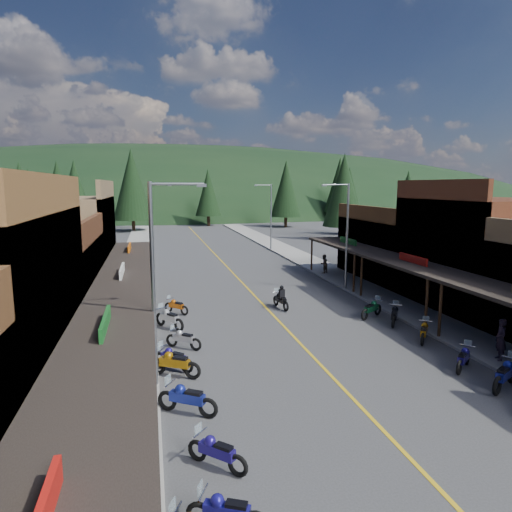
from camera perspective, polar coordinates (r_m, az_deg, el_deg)
ground at (r=25.60m, az=3.78°, el=-9.05°), size 220.00×220.00×0.00m
centerline at (r=44.59m, az=-3.66°, el=-1.33°), size 0.15×90.00×0.01m
sidewalk_west at (r=44.03m, az=-14.91°, el=-1.65°), size 3.40×94.00×0.15m
sidewalk_east at (r=46.76m, az=6.92°, el=-0.82°), size 3.40×94.00×0.15m
shop_west_2 at (r=26.42m, az=-27.36°, el=-3.79°), size 10.90×9.00×6.20m
shop_west_3 at (r=35.52m, az=-23.77°, el=1.06°), size 10.90×10.20×8.20m
shop_east_2 at (r=32.88m, az=26.58°, el=0.31°), size 10.90×9.00×8.20m
shop_east_3 at (r=40.76m, az=17.88°, el=0.89°), size 10.90×10.20×6.20m
streetlight_0 at (r=17.64m, az=-12.30°, el=-2.46°), size 2.16×0.18×8.00m
streetlight_1 at (r=45.44m, az=-12.84°, el=4.32°), size 2.16×0.18×8.00m
streetlight_2 at (r=34.49m, az=11.10°, el=3.01°), size 2.16×0.18×8.00m
streetlight_3 at (r=55.24m, az=1.74°, el=5.29°), size 2.16×0.18×8.00m
ridge_hill at (r=158.67m, az=-10.51°, el=5.83°), size 310.00×140.00×60.00m
pine_1 at (r=94.83m, az=-23.52°, el=7.72°), size 5.88×5.88×12.50m
pine_2 at (r=81.37m, az=-15.25°, el=8.61°), size 6.72×6.72×14.00m
pine_3 at (r=90.01m, az=-6.00°, el=7.90°), size 5.04×5.04×11.00m
pine_4 at (r=87.02m, az=3.77°, el=8.39°), size 5.88×5.88×12.50m
pine_5 at (r=103.80m, az=10.42°, el=8.75°), size 6.72×6.72×14.00m
pine_6 at (r=102.21m, az=18.44°, el=7.60°), size 5.04×5.04×11.00m
pine_7 at (r=102.39m, az=-27.36°, el=7.50°), size 5.88×5.88×12.50m
pine_8 at (r=65.07m, az=-26.43°, el=6.25°), size 4.48×4.48×10.00m
pine_9 at (r=75.08m, az=11.54°, el=7.52°), size 4.93×4.93×10.80m
pine_10 at (r=74.13m, az=-21.67°, el=7.38°), size 5.38×5.38×11.60m
pine_11 at (r=67.04m, az=10.92°, el=8.09°), size 5.82×5.82×12.40m
bike_west_2 at (r=11.89m, az=-3.66°, el=-29.10°), size 1.99×1.39×1.09m
bike_west_3 at (r=13.83m, az=-4.91°, el=-23.03°), size 1.86×1.83×1.12m
bike_west_4 at (r=16.60m, az=-8.61°, el=-17.03°), size 2.28×1.85×1.28m
bike_west_5 at (r=19.57m, az=-10.14°, el=-12.91°), size 2.33×1.80×1.29m
bike_west_6 at (r=20.30m, az=-10.32°, el=-12.33°), size 1.95×1.84×1.15m
bike_west_7 at (r=22.68m, az=-9.05°, el=-10.07°), size 1.92×1.69×1.10m
bike_west_8 at (r=25.82m, az=-10.78°, el=-7.54°), size 1.94×2.27×1.29m
bike_west_9 at (r=28.69m, az=-9.94°, el=-6.09°), size 1.73×1.79×1.07m
bike_east_4 at (r=20.64m, az=28.70°, el=-12.71°), size 2.35×1.82×1.31m
bike_east_5 at (r=21.91m, az=24.52°, el=-11.44°), size 1.93×1.76×1.12m
bike_east_6 at (r=24.89m, az=20.27°, el=-8.76°), size 1.75×1.96×1.13m
bike_east_7 at (r=27.30m, az=16.93°, el=-6.95°), size 1.78×2.16×1.22m
bike_east_8 at (r=28.27m, az=14.24°, el=-6.31°), size 2.16×1.73×1.21m
rider_on_bike at (r=29.44m, az=3.12°, el=-5.38°), size 1.02×2.16×1.58m
pedestrian_east_a at (r=23.24m, az=28.27°, el=-9.16°), size 0.66×0.80×1.89m
pedestrian_east_b at (r=40.77m, az=8.47°, el=-0.97°), size 0.93×0.83×1.67m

